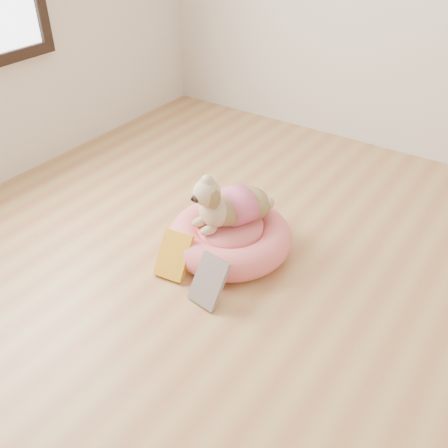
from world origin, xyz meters
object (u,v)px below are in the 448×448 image
Objects in this scene: book_yellow at (174,255)px; dog at (229,196)px; book_white at (209,281)px; pet_bed at (230,237)px.

dog is at bearing 62.26° from book_yellow.
book_white is (0.13, -0.34, -0.19)m from dog.
book_yellow is (-0.11, -0.27, 0.02)m from pet_bed.
dog is 1.79× the size of book_white.
book_yellow is at bearing -112.46° from pet_bed.
dog is 0.41m from book_white.
pet_bed is at bearing 59.04° from book_yellow.
book_white is (0.23, -0.06, 0.01)m from book_yellow.
dog is at bearing 118.63° from book_white.
pet_bed is 2.71× the size of book_white.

